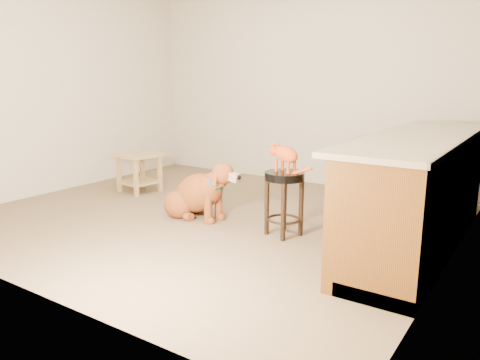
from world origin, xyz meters
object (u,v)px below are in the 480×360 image
Objects in this scene: wood_stool at (380,174)px; padded_stool at (284,191)px; golden_retriever at (198,194)px; tabby_kitten at (284,155)px; side_table at (139,167)px.

padded_stool is at bearing -112.09° from wood_stool.
tabby_kitten is at bearing 4.38° from golden_retriever.
side_table is 0.51× the size of golden_retriever.
wood_stool is 1.51× the size of side_table.
wood_stool reaches higher than golden_retriever.
wood_stool is 1.31m from tabby_kitten.
tabby_kitten is at bearing -10.81° from side_table.
tabby_kitten is (-0.49, -1.17, 0.32)m from wood_stool.
wood_stool is 1.88m from golden_retriever.
golden_retriever is at bearing -19.20° from side_table.
side_table is at bearing -164.78° from wood_stool.
wood_stool is 0.78× the size of golden_retriever.
tabby_kitten reaches higher than golden_retriever.
tabby_kitten reaches higher than wood_stool.
tabby_kitten is (2.25, -0.43, 0.42)m from side_table.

